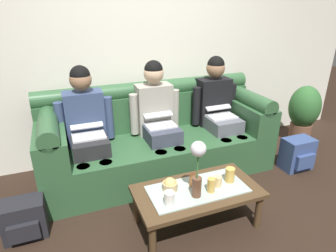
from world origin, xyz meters
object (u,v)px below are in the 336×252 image
flower_vase (198,163)px  cup_far_left (218,181)px  coffee_table (197,194)px  person_middle (157,115)px  cup_near_left (169,198)px  person_left (87,124)px  cup_far_right (211,185)px  cup_far_center (193,180)px  snack_bowl (170,185)px  couch (157,139)px  cup_near_right (230,175)px  person_right (217,107)px  potted_plant (304,112)px  backpack_left (24,220)px  backpack_right (297,154)px

flower_vase → cup_far_left: (0.22, 0.05, -0.25)m
coffee_table → flower_vase: 0.36m
person_middle → cup_near_left: (-0.29, -1.09, -0.24)m
person_left → cup_near_left: person_left is taller
person_left → flower_vase: size_ratio=2.59×
coffee_table → cup_far_right: cup_far_right is taller
cup_far_center → cup_far_right: size_ratio=0.93×
cup_far_left → cup_far_right: (-0.09, -0.04, 0.01)m
cup_near_left → snack_bowl: bearing=66.9°
cup_far_center → coffee_table: bearing=-74.2°
couch → flower_vase: 1.11m
coffee_table → cup_near_right: (0.30, -0.00, 0.11)m
cup_near_right → cup_far_right: (-0.22, -0.07, -0.00)m
person_right → person_middle: bearing=-180.0°
cup_near_left → cup_far_left: 0.47m
person_right → cup_far_left: size_ratio=13.65×
cup_far_center → cup_far_left: bearing=-23.7°
person_middle → cup_near_right: 1.05m
snack_bowl → potted_plant: 2.43m
person_left → flower_vase: 1.26m
snack_bowl → cup_near_right: bearing=-8.3°
coffee_table → backpack_left: (-1.35, 0.38, -0.15)m
cup_far_center → cup_far_left: (0.19, -0.08, -0.01)m
cup_near_right → person_right: bearing=66.1°
snack_bowl → cup_far_center: 0.20m
cup_far_right → backpack_left: bearing=162.5°
person_middle → cup_far_right: (0.08, -1.05, -0.24)m
cup_far_left → potted_plant: potted_plant is taller
backpack_left → cup_far_center: bearing=-13.7°
cup_far_right → person_right: bearing=58.2°
couch → backpack_right: bearing=-21.4°
cup_near_left → backpack_left: bearing=155.5°
couch → cup_near_left: size_ratio=22.51×
coffee_table → person_middle: bearing=90.0°
person_right → couch: bearing=179.7°
person_middle → snack_bowl: bearing=-103.2°
person_left → couch: bearing=0.3°
person_middle → snack_bowl: person_middle is taller
cup_far_center → cup_far_right: cup_far_right is taller
person_middle → couch: bearing=90.0°
cup_near_right → backpack_left: cup_near_right is taller
person_left → cup_far_left: (0.91, -1.01, -0.25)m
snack_bowl → potted_plant: (2.27, 0.88, 0.03)m
cup_near_left → cup_far_right: (0.37, 0.03, 0.00)m
person_right → backpack_left: size_ratio=3.73×
flower_vase → cup_far_center: size_ratio=4.31×
person_middle → cup_far_right: person_middle is taller
potted_plant → flower_vase: bearing=-153.7°
person_left → person_right: bearing=-0.0°
cup_near_left → potted_plant: (2.34, 1.06, 0.02)m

